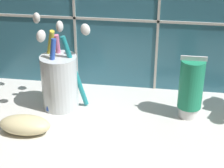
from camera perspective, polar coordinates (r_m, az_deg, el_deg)
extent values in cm
cube|color=silver|center=(67.23, 4.39, -7.51)|extent=(67.19, 32.62, 2.00)
cube|color=beige|center=(74.60, 5.76, 9.49)|extent=(77.19, 0.24, 0.50)
cylinder|color=silver|center=(71.40, -7.97, 0.27)|extent=(6.86, 6.86, 10.44)
cylinder|color=teal|center=(69.98, -5.65, 1.87)|extent=(4.73, 2.25, 14.33)
ellipsoid|color=white|center=(67.12, -4.08, 8.28)|extent=(2.49, 1.90, 2.56)
cylinder|color=pink|center=(72.66, -7.89, 2.52)|extent=(1.23, 2.63, 13.76)
ellipsoid|color=white|center=(70.62, -7.98, 8.69)|extent=(1.55, 2.10, 2.39)
cylinder|color=yellow|center=(72.98, -9.74, 2.98)|extent=(5.11, 4.96, 15.10)
ellipsoid|color=white|center=(72.67, -11.45, 9.83)|extent=(2.59, 2.56, 2.65)
cylinder|color=blue|center=(69.31, -9.27, 1.23)|extent=(2.76, 3.03, 13.94)
ellipsoid|color=white|center=(65.65, -10.76, 7.18)|extent=(2.30, 2.39, 2.45)
cylinder|color=white|center=(71.07, 11.56, -4.05)|extent=(3.71, 3.71, 2.02)
cylinder|color=#1E8C60|center=(68.42, 11.99, -0.01)|extent=(4.36, 4.36, 9.19)
cube|color=silver|center=(66.36, 12.39, 3.84)|extent=(4.58, 0.36, 0.80)
ellipsoid|color=beige|center=(66.40, -13.14, -6.07)|extent=(8.97, 4.80, 3.10)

